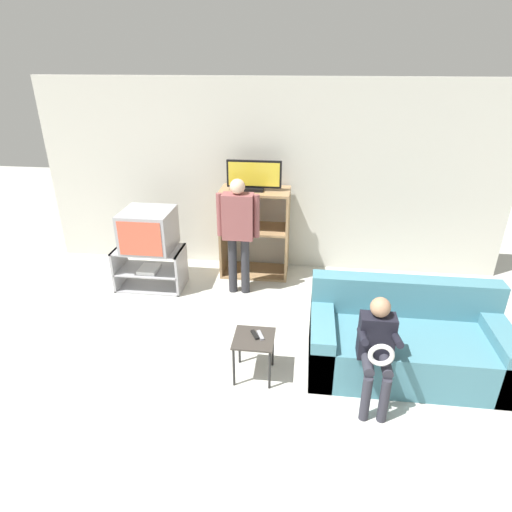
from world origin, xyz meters
The scene contains 12 objects.
ground_plane centered at (0.00, 0.00, 0.00)m, with size 18.00×18.00×0.00m, color beige.
wall_back centered at (0.00, 3.71, 1.30)m, with size 6.40×0.06×2.60m.
tv_stand centered at (-1.49, 2.81, 0.27)m, with size 0.88×0.49×0.55m.
television_main centered at (-1.47, 2.82, 0.81)m, with size 0.62×0.62×0.52m.
media_shelf centered at (-0.16, 3.38, 0.62)m, with size 0.93×0.52×1.22m.
television_flat centered at (-0.17, 3.35, 1.41)m, with size 0.71×0.20×0.39m.
snack_table centered at (0.10, 1.22, 0.37)m, with size 0.38×0.38×0.44m.
remote_control_black centered at (0.10, 1.25, 0.45)m, with size 0.04×0.14×0.02m, color black.
remote_control_white centered at (0.15, 1.25, 0.45)m, with size 0.04×0.14×0.02m, color gray.
couch centered at (1.55, 1.52, 0.29)m, with size 1.85×0.91×0.83m.
person_standing_adult centered at (-0.30, 2.82, 0.91)m, with size 0.53×0.20×1.51m.
person_seated_child centered at (1.17, 1.00, 0.61)m, with size 0.33×0.43×1.02m.
Camera 1 is at (0.52, -2.05, 2.82)m, focal length 30.00 mm.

